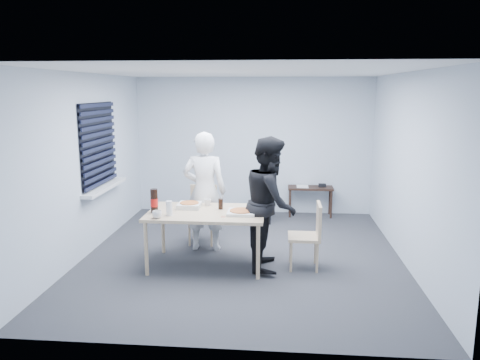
# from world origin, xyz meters

# --- Properties ---
(room) EXTENTS (5.00, 5.00, 5.00)m
(room) POSITION_xyz_m (-2.20, 0.40, 1.44)
(room) COLOR #313237
(room) RESTS_ON ground
(dining_table) EXTENTS (1.55, 0.98, 0.76)m
(dining_table) POSITION_xyz_m (-0.45, -0.41, 0.70)
(dining_table) COLOR tan
(dining_table) RESTS_ON ground
(chair_far) EXTENTS (0.42, 0.42, 0.89)m
(chair_far) POSITION_xyz_m (-0.68, 0.61, 0.51)
(chair_far) COLOR tan
(chair_far) RESTS_ON ground
(chair_right) EXTENTS (0.42, 0.42, 0.89)m
(chair_right) POSITION_xyz_m (0.94, -0.40, 0.51)
(chair_right) COLOR tan
(chair_right) RESTS_ON ground
(person_white) EXTENTS (0.65, 0.42, 1.77)m
(person_white) POSITION_xyz_m (-0.58, 0.24, 0.89)
(person_white) COLOR silver
(person_white) RESTS_ON ground
(person_black) EXTENTS (0.47, 0.86, 1.77)m
(person_black) POSITION_xyz_m (0.40, -0.39, 0.89)
(person_black) COLOR black
(person_black) RESTS_ON ground
(side_table) EXTENTS (0.84, 0.37, 0.56)m
(side_table) POSITION_xyz_m (1.09, 2.28, 0.48)
(side_table) COLOR black
(side_table) RESTS_ON ground
(stool) EXTENTS (0.35, 0.35, 0.49)m
(stool) POSITION_xyz_m (0.22, 1.74, 0.38)
(stool) COLOR black
(stool) RESTS_ON ground
(backpack) EXTENTS (0.29, 0.21, 0.40)m
(backpack) POSITION_xyz_m (0.22, 1.73, 0.69)
(backpack) COLOR slate
(backpack) RESTS_ON stool
(pizza_box_a) EXTENTS (0.31, 0.31, 0.08)m
(pizza_box_a) POSITION_xyz_m (-0.72, -0.24, 0.79)
(pizza_box_a) COLOR silver
(pizza_box_a) RESTS_ON dining_table
(pizza_box_b) EXTENTS (0.36, 0.36, 0.05)m
(pizza_box_b) POSITION_xyz_m (0.02, -0.50, 0.78)
(pizza_box_b) COLOR silver
(pizza_box_b) RESTS_ON dining_table
(mug_a) EXTENTS (0.17, 0.17, 0.10)m
(mug_a) POSITION_xyz_m (-1.02, -0.80, 0.81)
(mug_a) COLOR white
(mug_a) RESTS_ON dining_table
(mug_b) EXTENTS (0.10, 0.10, 0.09)m
(mug_b) POSITION_xyz_m (-0.49, -0.09, 0.80)
(mug_b) COLOR white
(mug_b) RESTS_ON dining_table
(cola_glass) EXTENTS (0.08, 0.08, 0.14)m
(cola_glass) POSITION_xyz_m (-0.28, -0.28, 0.83)
(cola_glass) COLOR black
(cola_glass) RESTS_ON dining_table
(soda_bottle) EXTENTS (0.10, 0.10, 0.32)m
(soda_bottle) POSITION_xyz_m (-1.13, -0.54, 0.91)
(soda_bottle) COLOR black
(soda_bottle) RESTS_ON dining_table
(plastic_cups) EXTENTS (0.08, 0.08, 0.19)m
(plastic_cups) POSITION_xyz_m (-0.90, -0.67, 0.85)
(plastic_cups) COLOR silver
(plastic_cups) RESTS_ON dining_table
(rubber_band) EXTENTS (0.06, 0.06, 0.00)m
(rubber_band) POSITION_xyz_m (-0.19, -0.67, 0.76)
(rubber_band) COLOR red
(rubber_band) RESTS_ON dining_table
(papers) EXTENTS (0.27, 0.33, 0.00)m
(papers) POSITION_xyz_m (0.94, 2.30, 0.56)
(papers) COLOR white
(papers) RESTS_ON side_table
(black_box) EXTENTS (0.16, 0.14, 0.06)m
(black_box) POSITION_xyz_m (1.31, 2.30, 0.59)
(black_box) COLOR black
(black_box) RESTS_ON side_table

